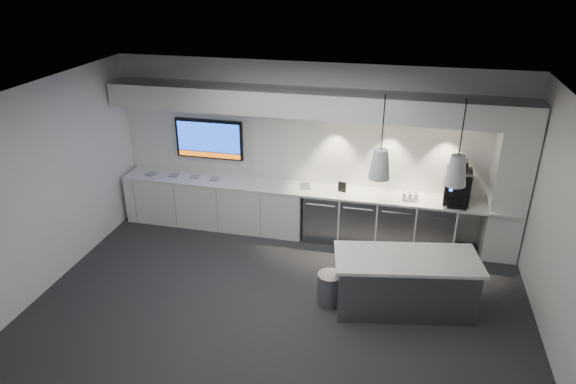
% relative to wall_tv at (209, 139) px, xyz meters
% --- Properties ---
extents(floor, '(7.00, 7.00, 0.00)m').
position_rel_wall_tv_xyz_m(floor, '(1.90, -2.45, -1.56)').
color(floor, '#2A2A2D').
rests_on(floor, ground).
extents(ceiling, '(7.00, 7.00, 0.00)m').
position_rel_wall_tv_xyz_m(ceiling, '(1.90, -2.45, 1.44)').
color(ceiling, black).
rests_on(ceiling, wall_back).
extents(wall_back, '(7.00, 0.00, 7.00)m').
position_rel_wall_tv_xyz_m(wall_back, '(1.90, 0.05, -0.06)').
color(wall_back, white).
rests_on(wall_back, floor).
extents(wall_front, '(7.00, 0.00, 7.00)m').
position_rel_wall_tv_xyz_m(wall_front, '(1.90, -4.95, -0.06)').
color(wall_front, white).
rests_on(wall_front, floor).
extents(wall_left, '(0.00, 7.00, 7.00)m').
position_rel_wall_tv_xyz_m(wall_left, '(-1.60, -2.45, -0.06)').
color(wall_left, white).
rests_on(wall_left, floor).
extents(wall_right, '(0.00, 7.00, 7.00)m').
position_rel_wall_tv_xyz_m(wall_right, '(5.40, -2.45, -0.06)').
color(wall_right, white).
rests_on(wall_right, floor).
extents(back_counter, '(6.80, 0.65, 0.04)m').
position_rel_wall_tv_xyz_m(back_counter, '(1.90, -0.27, -0.68)').
color(back_counter, white).
rests_on(back_counter, left_base_cabinets).
extents(left_base_cabinets, '(3.30, 0.63, 0.86)m').
position_rel_wall_tv_xyz_m(left_base_cabinets, '(0.15, -0.27, -1.13)').
color(left_base_cabinets, white).
rests_on(left_base_cabinets, floor).
extents(fridge_unit_a, '(0.60, 0.61, 0.85)m').
position_rel_wall_tv_xyz_m(fridge_unit_a, '(2.15, -0.27, -1.13)').
color(fridge_unit_a, gray).
rests_on(fridge_unit_a, floor).
extents(fridge_unit_b, '(0.60, 0.61, 0.85)m').
position_rel_wall_tv_xyz_m(fridge_unit_b, '(2.78, -0.27, -1.13)').
color(fridge_unit_b, gray).
rests_on(fridge_unit_b, floor).
extents(fridge_unit_c, '(0.60, 0.61, 0.85)m').
position_rel_wall_tv_xyz_m(fridge_unit_c, '(3.41, -0.27, -1.13)').
color(fridge_unit_c, gray).
rests_on(fridge_unit_c, floor).
extents(fridge_unit_d, '(0.60, 0.61, 0.85)m').
position_rel_wall_tv_xyz_m(fridge_unit_d, '(4.04, -0.27, -1.13)').
color(fridge_unit_d, gray).
rests_on(fridge_unit_d, floor).
extents(backsplash, '(4.60, 0.03, 1.30)m').
position_rel_wall_tv_xyz_m(backsplash, '(3.10, 0.03, -0.01)').
color(backsplash, white).
rests_on(backsplash, wall_back).
extents(soffit, '(6.90, 0.60, 0.40)m').
position_rel_wall_tv_xyz_m(soffit, '(1.90, -0.25, 0.84)').
color(soffit, white).
rests_on(soffit, wall_back).
extents(column, '(0.55, 0.55, 2.60)m').
position_rel_wall_tv_xyz_m(column, '(5.10, -0.25, -0.26)').
color(column, white).
rests_on(column, floor).
extents(wall_tv, '(1.25, 0.07, 0.72)m').
position_rel_wall_tv_xyz_m(wall_tv, '(0.00, 0.00, 0.00)').
color(wall_tv, black).
rests_on(wall_tv, wall_back).
extents(island, '(2.08, 1.18, 0.83)m').
position_rel_wall_tv_xyz_m(island, '(3.60, -2.07, -1.14)').
color(island, gray).
rests_on(island, floor).
extents(bin, '(0.39, 0.39, 0.49)m').
position_rel_wall_tv_xyz_m(bin, '(2.57, -2.20, -1.31)').
color(bin, gray).
rests_on(bin, floor).
extents(coffee_machine, '(0.43, 0.59, 0.72)m').
position_rel_wall_tv_xyz_m(coffee_machine, '(4.33, -0.25, -0.36)').
color(coffee_machine, black).
rests_on(coffee_machine, back_counter).
extents(sign_black, '(0.14, 0.05, 0.18)m').
position_rel_wall_tv_xyz_m(sign_black, '(2.47, -0.29, -0.57)').
color(sign_black, black).
rests_on(sign_black, back_counter).
extents(sign_white, '(0.18, 0.03, 0.14)m').
position_rel_wall_tv_xyz_m(sign_white, '(1.83, -0.33, -0.59)').
color(sign_white, white).
rests_on(sign_white, back_counter).
extents(cup_cluster, '(0.25, 0.16, 0.14)m').
position_rel_wall_tv_xyz_m(cup_cluster, '(3.60, -0.35, -0.59)').
color(cup_cluster, silver).
rests_on(cup_cluster, back_counter).
extents(tray_a, '(0.19, 0.19, 0.02)m').
position_rel_wall_tv_xyz_m(tray_a, '(-1.06, -0.33, -0.65)').
color(tray_a, '#979797').
rests_on(tray_a, back_counter).
extents(tray_b, '(0.17, 0.17, 0.02)m').
position_rel_wall_tv_xyz_m(tray_b, '(-0.62, -0.28, -0.65)').
color(tray_b, '#979797').
rests_on(tray_b, back_counter).
extents(tray_c, '(0.18, 0.18, 0.02)m').
position_rel_wall_tv_xyz_m(tray_c, '(-0.21, -0.27, -0.65)').
color(tray_c, '#979797').
rests_on(tray_c, back_counter).
extents(tray_d, '(0.17, 0.17, 0.02)m').
position_rel_wall_tv_xyz_m(tray_d, '(0.17, -0.28, -0.65)').
color(tray_d, '#979797').
rests_on(tray_d, back_counter).
extents(pendant_left, '(0.27, 0.27, 1.09)m').
position_rel_wall_tv_xyz_m(pendant_left, '(3.13, -2.07, 0.59)').
color(pendant_left, white).
rests_on(pendant_left, ceiling).
extents(pendant_right, '(0.27, 0.27, 1.09)m').
position_rel_wall_tv_xyz_m(pendant_right, '(4.07, -2.07, 0.59)').
color(pendant_right, white).
rests_on(pendant_right, ceiling).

